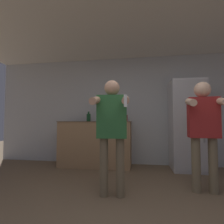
% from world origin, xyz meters
% --- Properties ---
extents(wall_back, '(7.00, 0.06, 2.55)m').
position_xyz_m(wall_back, '(0.00, 2.69, 1.27)').
color(wall_back, '#B2B7BC').
rests_on(wall_back, ground_plane).
extents(ceiling_slab, '(7.00, 3.18, 0.05)m').
position_xyz_m(ceiling_slab, '(0.00, 1.33, 2.57)').
color(ceiling_slab, silver).
rests_on(ceiling_slab, wall_back).
extents(refrigerator, '(0.66, 0.69, 1.86)m').
position_xyz_m(refrigerator, '(1.08, 2.34, 0.93)').
color(refrigerator, silver).
rests_on(refrigerator, ground_plane).
extents(counter, '(1.61, 0.65, 1.00)m').
position_xyz_m(counter, '(-0.89, 2.35, 0.50)').
color(counter, '#997551').
rests_on(counter, ground_plane).
extents(bottle_dark_rum, '(0.09, 0.09, 0.26)m').
position_xyz_m(bottle_dark_rum, '(-1.07, 2.40, 1.11)').
color(bottle_dark_rum, '#194723').
rests_on(bottle_dark_rum, counter).
extents(bottle_brown_liquor, '(0.07, 0.07, 0.31)m').
position_xyz_m(bottle_brown_liquor, '(-0.60, 2.40, 1.13)').
color(bottle_brown_liquor, '#194723').
rests_on(bottle_brown_liquor, counter).
extents(bottle_clear_vodka, '(0.09, 0.09, 0.27)m').
position_xyz_m(bottle_clear_vodka, '(-0.21, 2.40, 1.10)').
color(bottle_clear_vodka, maroon).
rests_on(bottle_clear_vodka, counter).
extents(person_woman_foreground, '(0.50, 0.53, 1.57)m').
position_xyz_m(person_woman_foreground, '(-0.27, 0.81, 0.96)').
color(person_woman_foreground, '#75664C').
rests_on(person_woman_foreground, ground_plane).
extents(person_man_side, '(0.50, 0.45, 1.57)m').
position_xyz_m(person_man_side, '(1.00, 1.13, 0.95)').
color(person_man_side, '#75664C').
rests_on(person_man_side, ground_plane).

